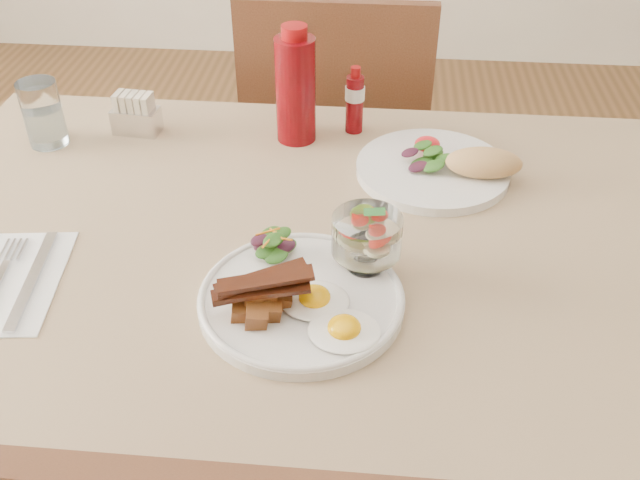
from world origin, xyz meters
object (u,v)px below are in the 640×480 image
(water_glass, at_px, (44,117))
(table, at_px, (308,281))
(main_plate, at_px, (301,300))
(fruit_cup, at_px, (367,235))
(hot_sauce_bottle, at_px, (355,101))
(chair_far, at_px, (337,149))
(ketchup_bottle, at_px, (296,88))
(sugar_caddy, at_px, (136,115))
(second_plate, at_px, (445,166))

(water_glass, bearing_deg, table, -25.85)
(water_glass, bearing_deg, main_plate, -37.78)
(main_plate, relative_size, fruit_cup, 2.84)
(hot_sauce_bottle, bearing_deg, chair_far, 99.40)
(main_plate, bearing_deg, fruit_cup, 40.07)
(fruit_cup, bearing_deg, hot_sauce_bottle, 95.22)
(ketchup_bottle, xyz_separation_m, hot_sauce_bottle, (0.11, 0.04, -0.04))
(sugar_caddy, bearing_deg, water_glass, -153.85)
(ketchup_bottle, bearing_deg, table, -80.28)
(table, relative_size, ketchup_bottle, 6.15)
(main_plate, xyz_separation_m, second_plate, (0.21, 0.35, 0.01))
(hot_sauce_bottle, xyz_separation_m, water_glass, (-0.56, -0.10, -0.01))
(chair_far, bearing_deg, water_glass, -140.45)
(main_plate, height_order, ketchup_bottle, ketchup_bottle)
(main_plate, height_order, second_plate, second_plate)
(ketchup_bottle, relative_size, hot_sauce_bottle, 1.68)
(hot_sauce_bottle, bearing_deg, table, -98.78)
(second_plate, height_order, ketchup_bottle, ketchup_bottle)
(table, xyz_separation_m, water_glass, (-0.51, 0.25, 0.14))
(second_plate, height_order, hot_sauce_bottle, hot_sauce_bottle)
(chair_far, relative_size, hot_sauce_bottle, 7.22)
(ketchup_bottle, height_order, water_glass, ketchup_bottle)
(sugar_caddy, bearing_deg, fruit_cup, -34.93)
(table, bearing_deg, sugar_caddy, 139.69)
(main_plate, bearing_deg, water_glass, 142.22)
(second_plate, xyz_separation_m, hot_sauce_bottle, (-0.16, 0.15, 0.04))
(table, bearing_deg, second_plate, 42.27)
(fruit_cup, xyz_separation_m, hot_sauce_bottle, (-0.04, 0.43, -0.01))
(chair_far, bearing_deg, table, -90.00)
(second_plate, distance_m, ketchup_bottle, 0.30)
(fruit_cup, height_order, hot_sauce_bottle, hot_sauce_bottle)
(chair_far, relative_size, main_plate, 3.32)
(sugar_caddy, relative_size, water_glass, 0.75)
(ketchup_bottle, xyz_separation_m, sugar_caddy, (-0.30, -0.00, -0.07))
(hot_sauce_bottle, distance_m, sugar_caddy, 0.41)
(second_plate, relative_size, water_glass, 2.35)
(main_plate, xyz_separation_m, sugar_caddy, (-0.36, 0.45, 0.03))
(ketchup_bottle, bearing_deg, water_glass, -172.52)
(table, bearing_deg, main_plate, -86.97)
(hot_sauce_bottle, relative_size, water_glass, 1.07)
(sugar_caddy, bearing_deg, ketchup_bottle, 6.40)
(hot_sauce_bottle, height_order, sugar_caddy, hot_sauce_bottle)
(main_plate, distance_m, fruit_cup, 0.13)
(table, relative_size, hot_sauce_bottle, 10.32)
(table, distance_m, chair_far, 0.68)
(ketchup_bottle, distance_m, water_glass, 0.46)
(fruit_cup, height_order, ketchup_bottle, ketchup_bottle)
(sugar_caddy, bearing_deg, table, -34.56)
(second_plate, xyz_separation_m, water_glass, (-0.72, 0.05, 0.03))
(fruit_cup, distance_m, hot_sauce_bottle, 0.43)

